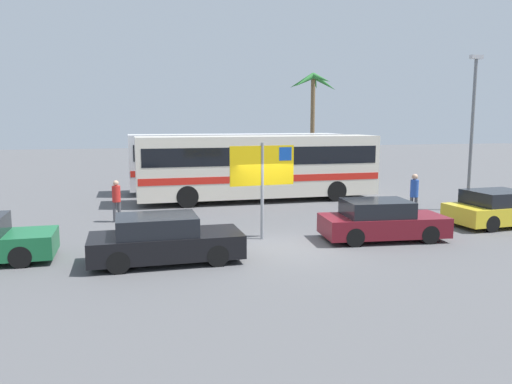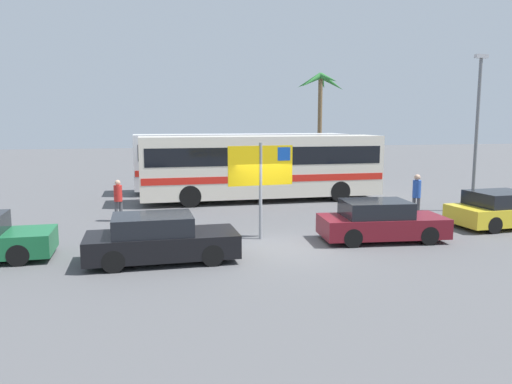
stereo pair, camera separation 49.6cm
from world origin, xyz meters
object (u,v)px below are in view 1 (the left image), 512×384
ferry_sign (264,169)px  pedestrian_by_bus (116,198)px  pedestrian_crossing_lot (414,192)px  car_maroon (381,221)px  bus_rear_coach (237,159)px  car_yellow (500,209)px  bus_front_coach (259,165)px  car_black (164,240)px

ferry_sign → pedestrian_by_bus: size_ratio=1.96×
pedestrian_crossing_lot → car_maroon: bearing=3.0°
car_maroon → ferry_sign: bearing=169.5°
ferry_sign → pedestrian_crossing_lot: bearing=10.8°
bus_rear_coach → car_yellow: bus_rear_coach is taller
car_yellow → pedestrian_crossing_lot: bearing=137.4°
bus_front_coach → bus_rear_coach: size_ratio=1.00×
bus_rear_coach → pedestrian_crossing_lot: (5.17, -9.58, -0.71)m
pedestrian_by_bus → pedestrian_crossing_lot: size_ratio=0.90×
bus_rear_coach → pedestrian_crossing_lot: bus_rear_coach is taller
pedestrian_by_bus → ferry_sign: bearing=32.4°
car_maroon → pedestrian_crossing_lot: (3.03, 2.94, 0.44)m
pedestrian_by_bus → pedestrian_crossing_lot: (11.54, -2.26, 0.12)m
bus_rear_coach → ferry_sign: bearing=-97.9°
car_black → bus_front_coach: bearing=61.1°
pedestrian_by_bus → pedestrian_crossing_lot: 11.76m
pedestrian_by_bus → pedestrian_crossing_lot: bearing=62.2°
pedestrian_crossing_lot → car_black: bearing=-20.4°
car_black → bus_rear_coach: bearing=69.1°
car_maroon → pedestrian_crossing_lot: size_ratio=2.31×
bus_rear_coach → ferry_sign: (-1.59, -11.44, 0.54)m
car_maroon → pedestrian_crossing_lot: bearing=49.8°
car_yellow → pedestrian_crossing_lot: (-2.41, 1.98, 0.44)m
car_maroon → car_yellow: bearing=15.7°
car_black → pedestrian_crossing_lot: bearing=20.2°
bus_front_coach → car_black: bus_front_coach is taller
ferry_sign → car_yellow: ferry_sign is taller
bus_rear_coach → pedestrian_by_bus: (-6.36, -7.32, -0.83)m
bus_front_coach → ferry_sign: (-1.88, -7.78, 0.54)m
car_black → pedestrian_by_bus: size_ratio=2.56×
ferry_sign → car_maroon: 4.23m
car_maroon → car_black: same height
ferry_sign → car_black: ferry_sign is taller
car_yellow → pedestrian_crossing_lot: 3.15m
bus_front_coach → bus_rear_coach: same height
ferry_sign → car_maroon: (3.73, -1.09, -1.69)m
ferry_sign → car_yellow: size_ratio=0.79×
bus_front_coach → car_yellow: bearing=-47.3°
bus_front_coach → car_yellow: bus_front_coach is taller
car_black → pedestrian_by_bus: pedestrian_by_bus is taller
ferry_sign → pedestrian_by_bus: ferry_sign is taller
car_black → pedestrian_by_bus: (-1.37, 6.11, 0.32)m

